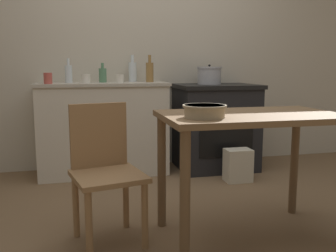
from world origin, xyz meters
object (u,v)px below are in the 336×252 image
(stock_pot, at_px, (209,75))
(bottle_mid_left, at_px, (150,72))
(bottle_left, at_px, (69,73))
(cup_mid_right, at_px, (86,79))
(bottle_far_left, at_px, (133,71))
(bottle_center_left, at_px, (103,75))
(flour_sack, at_px, (238,165))
(chair, at_px, (105,168))
(work_table, at_px, (250,134))
(cup_center_right, at_px, (48,78))
(stove, at_px, (215,126))
(cup_center, at_px, (120,79))
(mixing_bowl_large, at_px, (205,110))

(stock_pot, distance_m, bottle_mid_left, 0.62)
(bottle_left, distance_m, cup_mid_right, 0.23)
(bottle_far_left, bearing_deg, bottle_center_left, -166.36)
(flour_sack, xyz_separation_m, bottle_left, (-1.51, 0.62, 0.84))
(chair, height_order, bottle_center_left, bottle_center_left)
(bottle_left, bearing_deg, bottle_center_left, 4.33)
(work_table, height_order, cup_center_right, cup_center_right)
(flour_sack, height_order, cup_center_right, cup_center_right)
(work_table, relative_size, bottle_center_left, 5.65)
(flour_sack, relative_size, bottle_far_left, 1.12)
(stove, relative_size, cup_mid_right, 10.28)
(cup_center, xyz_separation_m, cup_center_right, (-0.65, -0.01, 0.01))
(bottle_mid_left, relative_size, cup_mid_right, 3.15)
(chair, height_order, cup_mid_right, cup_mid_right)
(bottle_far_left, relative_size, cup_center_right, 2.73)
(work_table, bearing_deg, bottle_mid_left, 100.13)
(bottle_far_left, height_order, bottle_mid_left, bottle_far_left)
(work_table, height_order, flour_sack, work_table)
(mixing_bowl_large, xyz_separation_m, bottle_far_left, (-0.12, 1.91, 0.19))
(mixing_bowl_large, xyz_separation_m, bottle_left, (-0.76, 1.81, 0.17))
(cup_mid_right, bearing_deg, flour_sack, -18.48)
(bottle_left, relative_size, cup_center, 2.85)
(chair, distance_m, bottle_far_left, 1.76)
(mixing_bowl_large, height_order, bottle_left, bottle_left)
(stove, bearing_deg, mixing_bowl_large, -112.60)
(stove, xyz_separation_m, stock_pot, (-0.06, 0.04, 0.53))
(bottle_center_left, bearing_deg, stock_pot, -4.82)
(bottle_mid_left, height_order, cup_center_right, bottle_mid_left)
(bottle_mid_left, distance_m, cup_mid_right, 0.66)
(stock_pot, distance_m, cup_center_right, 1.59)
(stove, bearing_deg, cup_center, -175.12)
(mixing_bowl_large, distance_m, bottle_mid_left, 1.81)
(stock_pot, bearing_deg, work_table, -100.90)
(stock_pot, bearing_deg, mixing_bowl_large, -110.38)
(flour_sack, distance_m, bottle_center_left, 1.58)
(bottle_far_left, height_order, cup_center_right, bottle_far_left)
(chair, relative_size, stock_pot, 3.27)
(chair, relative_size, bottle_mid_left, 3.10)
(bottle_center_left, xyz_separation_m, cup_center_right, (-0.50, -0.22, -0.02))
(flour_sack, xyz_separation_m, bottle_far_left, (-0.87, 0.72, 0.86))
(stove, distance_m, bottle_center_left, 1.27)
(flour_sack, bearing_deg, cup_center, 157.72)
(cup_mid_right, bearing_deg, bottle_left, 133.12)
(bottle_far_left, distance_m, bottle_center_left, 0.32)
(chair, bearing_deg, cup_center_right, 94.65)
(stock_pot, height_order, bottle_left, bottle_left)
(bottle_far_left, height_order, cup_mid_right, bottle_far_left)
(work_table, relative_size, cup_center_right, 10.73)
(stove, distance_m, flour_sack, 0.59)
(bottle_left, bearing_deg, mixing_bowl_large, -67.32)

